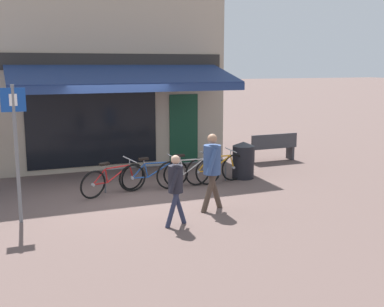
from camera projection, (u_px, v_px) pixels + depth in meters
The scene contains 12 objects.
ground_plane at pixel (133, 196), 11.07m from camera, with size 160.00×160.00×0.00m, color brown.
shop_front at pixel (105, 60), 14.73m from camera, with size 6.62×4.96×6.23m.
bike_rack_rail at pixel (168, 168), 11.83m from camera, with size 3.25×0.04×0.57m.
bicycle_red at pixel (113, 179), 11.12m from camera, with size 1.70×0.80×0.83m.
bicycle_blue at pixel (154, 175), 11.58m from camera, with size 1.78×0.52×0.81m.
bicycle_silver at pixel (189, 172), 11.79m from camera, with size 1.72×0.52×0.84m.
bicycle_orange at pixel (216, 169), 12.16m from camera, with size 1.77×0.52×0.86m.
pedestrian_adult at pixel (212, 164), 9.82m from camera, with size 0.57×0.56×1.61m.
pedestrian_child at pixel (176, 183), 8.88m from camera, with size 0.48×0.42×1.36m.
litter_bin at pixel (243, 160), 12.70m from camera, with size 0.58×0.58×0.98m.
parking_sign at pixel (16, 140), 8.93m from camera, with size 0.44×0.07×2.62m.
park_bench at pixel (272, 147), 14.94m from camera, with size 1.60×0.45×0.87m.
Camera 1 is at (-2.83, -10.42, 2.97)m, focal length 45.00 mm.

